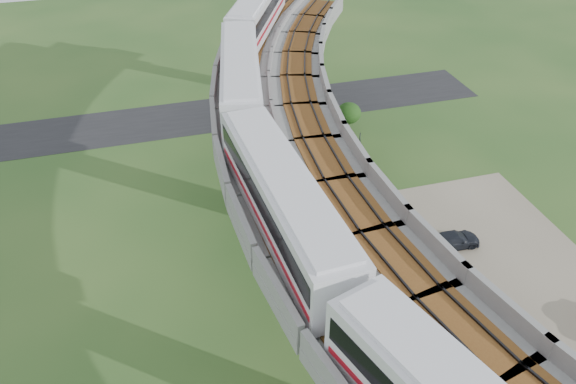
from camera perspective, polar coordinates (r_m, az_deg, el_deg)
ground at (r=40.00m, az=1.15°, el=-11.60°), size 160.00×160.00×0.00m
dirt_lot at (r=43.88m, az=19.97°, el=-9.06°), size 18.00×26.00×0.04m
asphalt_road at (r=63.66m, az=-6.78°, el=7.92°), size 60.00×8.00×0.03m
viaduct at (r=35.05m, az=7.35°, el=-0.12°), size 19.58×73.98×11.40m
metro_train at (r=34.79m, az=0.55°, el=6.27°), size 12.12×61.24×3.64m
fence at (r=42.57m, az=13.95°, el=-7.93°), size 3.87×38.73×1.50m
tree_0 at (r=58.76m, az=6.20°, el=7.97°), size 2.54×2.54×3.36m
tree_1 at (r=49.22m, az=6.13°, el=2.08°), size 2.42×2.42×3.35m
tree_2 at (r=42.49m, az=9.78°, el=-5.45°), size 1.82×1.82×2.58m
tree_3 at (r=36.73m, az=14.65°, el=-13.63°), size 2.39×2.39×3.23m
car_white at (r=40.27m, az=17.99°, el=-12.28°), size 1.60×3.38×1.12m
car_dark at (r=46.05m, az=16.47°, el=-4.68°), size 4.35×1.88×1.25m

